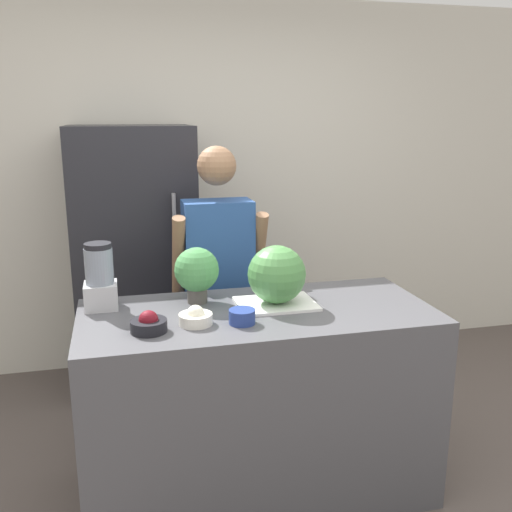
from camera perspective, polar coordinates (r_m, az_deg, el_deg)
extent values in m
cube|color=silver|center=(4.19, -5.46, 6.92)|extent=(8.00, 0.06, 2.60)
cube|color=#4C4C51|center=(2.83, 0.18, -14.40)|extent=(1.63, 0.73, 0.93)
cube|color=#232328|center=(3.86, -11.93, -0.38)|extent=(0.78, 0.63, 1.74)
cylinder|color=gray|center=(3.52, -8.08, 1.30)|extent=(0.02, 0.02, 0.61)
cube|color=#4C608C|center=(3.41, -3.63, -10.52)|extent=(0.29, 0.18, 0.79)
cube|color=#284C8C|center=(3.19, -3.82, 0.57)|extent=(0.38, 0.22, 0.56)
sphere|color=#936B4C|center=(3.12, -3.96, 9.00)|extent=(0.21, 0.21, 0.21)
cylinder|color=#936B4C|center=(3.13, -7.76, 0.00)|extent=(0.07, 0.23, 0.47)
cylinder|color=#936B4C|center=(3.20, 0.29, 0.47)|extent=(0.07, 0.23, 0.47)
cube|color=white|center=(2.71, 2.01, -4.80)|extent=(0.37, 0.27, 0.01)
sphere|color=#4C8C47|center=(2.67, 2.09, -1.86)|extent=(0.27, 0.27, 0.27)
cylinder|color=black|center=(2.42, -10.67, -6.88)|extent=(0.15, 0.15, 0.05)
sphere|color=maroon|center=(2.41, -10.70, -6.31)|extent=(0.08, 0.08, 0.08)
cylinder|color=white|center=(2.48, -6.06, -6.29)|extent=(0.15, 0.15, 0.05)
sphere|color=white|center=(2.47, -6.07, -5.77)|extent=(0.08, 0.08, 0.08)
cylinder|color=navy|center=(2.47, -1.40, -6.08)|extent=(0.11, 0.11, 0.06)
cube|color=#B7B7BC|center=(2.75, -15.23, -3.86)|extent=(0.15, 0.15, 0.12)
cylinder|color=gray|center=(2.71, -15.43, -0.97)|extent=(0.13, 0.13, 0.17)
cylinder|color=black|center=(2.69, -15.56, 0.99)|extent=(0.12, 0.12, 0.02)
cylinder|color=#514C47|center=(2.75, -5.89, -3.91)|extent=(0.10, 0.10, 0.07)
sphere|color=#478E4C|center=(2.72, -5.96, -1.37)|extent=(0.21, 0.21, 0.21)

